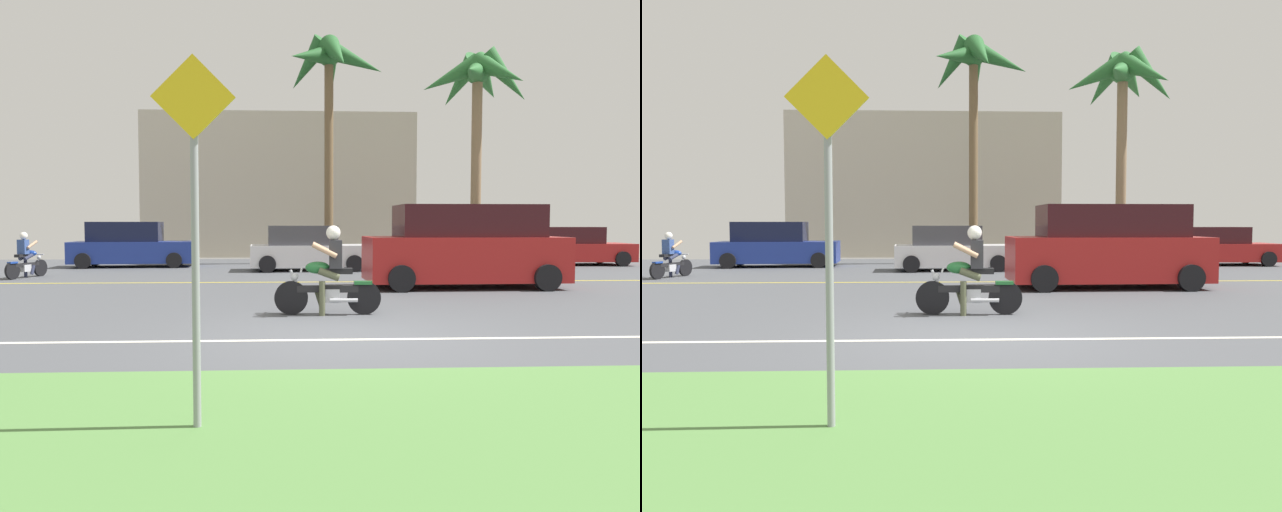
% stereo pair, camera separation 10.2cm
% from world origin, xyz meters
% --- Properties ---
extents(ground, '(56.00, 30.00, 0.04)m').
position_xyz_m(ground, '(0.00, 3.00, -0.02)').
color(ground, '#4C4F54').
extents(grass_median, '(56.00, 3.80, 0.06)m').
position_xyz_m(grass_median, '(0.00, -4.10, 0.03)').
color(grass_median, '#548442').
rests_on(grass_median, ground).
extents(lane_line_near, '(50.40, 0.12, 0.01)m').
position_xyz_m(lane_line_near, '(0.00, -0.36, 0.00)').
color(lane_line_near, silver).
rests_on(lane_line_near, ground).
extents(lane_line_far, '(50.40, 0.12, 0.01)m').
position_xyz_m(lane_line_far, '(0.00, 7.56, 0.00)').
color(lane_line_far, yellow).
rests_on(lane_line_far, ground).
extents(motorcyclist, '(1.88, 0.61, 1.57)m').
position_xyz_m(motorcyclist, '(-0.13, 1.89, 0.66)').
color(motorcyclist, black).
rests_on(motorcyclist, ground).
extents(suv_nearby, '(5.07, 2.16, 2.06)m').
position_xyz_m(suv_nearby, '(3.54, 6.07, 1.00)').
color(suv_nearby, '#AD1E1E').
rests_on(suv_nearby, ground).
extents(parked_car_0, '(4.46, 2.03, 1.66)m').
position_xyz_m(parked_car_0, '(-6.69, 13.46, 0.77)').
color(parked_car_0, navy).
rests_on(parked_car_0, ground).
extents(parked_car_1, '(4.05, 2.05, 1.52)m').
position_xyz_m(parked_car_1, '(-0.26, 11.55, 0.71)').
color(parked_car_1, silver).
rests_on(parked_car_1, ground).
extents(parked_car_2, '(3.80, 2.03, 1.53)m').
position_xyz_m(parked_car_2, '(5.09, 13.19, 0.72)').
color(parked_car_2, beige).
rests_on(parked_car_2, ground).
extents(parked_car_3, '(4.37, 2.17, 1.46)m').
position_xyz_m(parked_car_3, '(9.95, 13.73, 0.69)').
color(parked_car_3, '#AD1E1E').
rests_on(parked_car_3, ground).
extents(palm_tree_0, '(4.81, 4.80, 8.93)m').
position_xyz_m(palm_tree_0, '(7.04, 16.01, 7.35)').
color(palm_tree_0, '#846B4C').
rests_on(palm_tree_0, ground).
extents(palm_tree_1, '(4.15, 4.46, 9.07)m').
position_xyz_m(palm_tree_1, '(0.68, 14.87, 7.55)').
color(palm_tree_1, brown).
rests_on(palm_tree_1, ground).
extents(motorcyclist_distant, '(0.67, 1.56, 1.35)m').
position_xyz_m(motorcyclist_distant, '(-8.58, 9.20, 0.57)').
color(motorcyclist_distant, black).
rests_on(motorcyclist_distant, ground).
extents(street_sign, '(0.62, 0.06, 2.85)m').
position_xyz_m(street_sign, '(-1.51, -3.90, 1.72)').
color(street_sign, gray).
rests_on(street_sign, ground).
extents(building_far, '(12.87, 4.00, 6.79)m').
position_xyz_m(building_far, '(-1.33, 21.00, 3.40)').
color(building_far, beige).
rests_on(building_far, ground).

